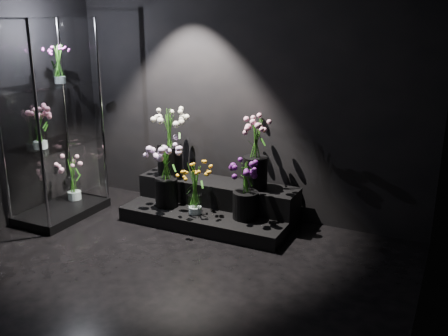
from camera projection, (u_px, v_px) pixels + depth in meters
The scene contains 13 objects.
floor at pixel (136, 296), 3.91m from camera, with size 4.00×4.00×0.00m, color black.
wall_back at pixel (242, 86), 5.22m from camera, with size 4.00×4.00×0.00m, color black.
wall_right at pixel (431, 153), 2.67m from camera, with size 4.00×4.00×0.00m, color black.
display_riser at pixel (213, 205), 5.35m from camera, with size 1.77×0.79×0.39m.
display_case at pixel (53, 122), 5.18m from camera, with size 0.57×0.95×2.09m.
bouquet_orange_bells at pixel (195, 188), 5.07m from camera, with size 0.27×0.27×0.54m.
bouquet_lilac at pixel (166, 170), 5.25m from camera, with size 0.39×0.39×0.69m.
bouquet_purple at pixel (246, 188), 4.94m from camera, with size 0.35×0.35×0.61m.
bouquet_cream_roses at pixel (169, 138), 5.47m from camera, with size 0.43×0.43×0.74m.
bouquet_pink_roses at pixel (256, 150), 5.06m from camera, with size 0.43×0.43×0.72m.
bouquet_case_pink at pixel (39, 127), 4.99m from camera, with size 0.38×0.38×0.42m.
bouquet_case_magenta at pixel (58, 64), 5.11m from camera, with size 0.23×0.23×0.39m.
bouquet_case_base_pink at pixel (73, 177), 5.62m from camera, with size 0.42×0.42×0.50m.
Camera 1 is at (2.13, -2.80, 2.10)m, focal length 40.00 mm.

